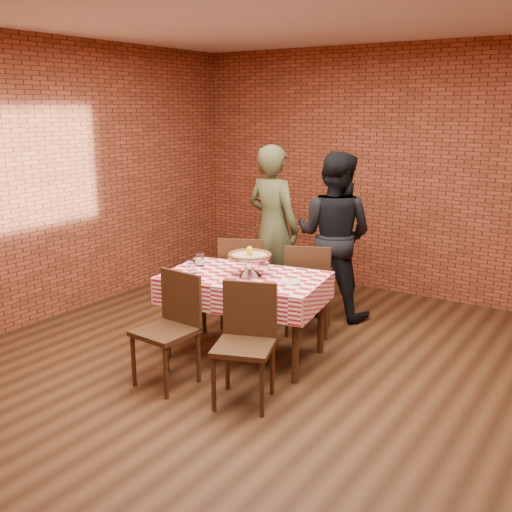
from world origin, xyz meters
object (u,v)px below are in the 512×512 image
object	(u,v)px
water_glass_left	(192,267)
diner_black	(334,235)
pizza	(250,255)
chair_near_left	(165,331)
table	(245,316)
condiment_caddy	(265,260)
pizza_stand	(250,266)
chair_far_left	(245,280)
diner_olive	(273,228)
water_glass_right	(200,259)
chair_far_right	(309,287)
chair_near_right	(244,347)

from	to	relation	value
water_glass_left	diner_black	xyz separation A→B (m)	(0.58, 1.64, 0.06)
pizza	chair_near_left	size ratio (longest dim) A/B	0.42
table	condiment_caddy	world-z (taller)	condiment_caddy
pizza_stand	chair_far_left	world-z (taller)	chair_far_left
chair_near_left	chair_far_left	distance (m)	1.53
table	chair_near_left	bearing A→B (deg)	-103.58
condiment_caddy	diner_black	distance (m)	1.11
condiment_caddy	diner_olive	size ratio (longest dim) A/B	0.07
chair_far_left	diner_olive	bearing A→B (deg)	-111.47
diner_black	pizza	bearing A→B (deg)	81.23
table	diner_black	world-z (taller)	diner_black
pizza_stand	diner_olive	size ratio (longest dim) A/B	0.22
chair_near_left	diner_olive	size ratio (longest dim) A/B	0.50
diner_olive	pizza	bearing A→B (deg)	121.64
chair_far_left	diner_black	distance (m)	1.06
pizza_stand	water_glass_right	world-z (taller)	pizza_stand
pizza_stand	chair_far_right	size ratio (longest dim) A/B	0.42
water_glass_left	chair_far_left	world-z (taller)	chair_far_left
table	condiment_caddy	distance (m)	0.55
water_glass_right	condiment_caddy	bearing A→B (deg)	28.04
chair_near_right	diner_olive	bearing A→B (deg)	96.35
water_glass_left	chair_far_right	xyz separation A→B (m)	(0.61, 1.05, -0.36)
chair_near_left	diner_olive	world-z (taller)	diner_olive
chair_far_right	diner_olive	size ratio (longest dim) A/B	0.51
condiment_caddy	chair_far_left	distance (m)	0.69
condiment_caddy	chair_far_right	world-z (taller)	chair_far_right
water_glass_left	diner_black	size ratio (longest dim) A/B	0.07
water_glass_left	pizza_stand	bearing A→B (deg)	26.62
pizza_stand	chair_near_left	size ratio (longest dim) A/B	0.43
condiment_caddy	pizza_stand	bearing A→B (deg)	-106.64
pizza	chair_far_right	bearing A→B (deg)	79.96
chair_near_right	chair_far_right	size ratio (longest dim) A/B	0.98
condiment_caddy	chair_near_right	distance (m)	1.22
pizza	chair_far_left	world-z (taller)	pizza
pizza	chair_far_right	xyz separation A→B (m)	(0.15, 0.82, -0.48)
chair_near_left	chair_near_right	size ratio (longest dim) A/B	1.00
table	pizza	world-z (taller)	pizza
chair_far_left	diner_olive	world-z (taller)	diner_olive
water_glass_right	diner_olive	xyz separation A→B (m)	(0.01, 1.26, 0.09)
diner_olive	diner_black	xyz separation A→B (m)	(0.68, 0.13, -0.03)
pizza	diner_olive	distance (m)	1.40
table	chair_near_right	xyz separation A→B (m)	(0.50, -0.73, 0.08)
chair_near_right	water_glass_left	bearing A→B (deg)	130.38
condiment_caddy	chair_near_right	bearing A→B (deg)	-88.45
pizza_stand	chair_far_left	size ratio (longest dim) A/B	0.41
water_glass_right	chair_near_left	bearing A→B (deg)	-69.18
chair_far_right	chair_far_left	bearing A→B (deg)	-10.55
pizza	chair_near_left	bearing A→B (deg)	-106.19
pizza_stand	chair_near_right	xyz separation A→B (m)	(0.46, -0.75, -0.39)
pizza_stand	diner_olive	bearing A→B (deg)	113.71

